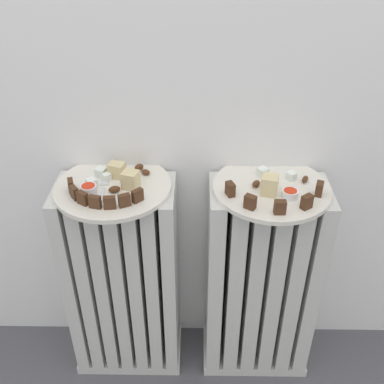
{
  "coord_description": "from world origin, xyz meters",
  "views": [
    {
      "loc": [
        0.01,
        -0.69,
        1.3
      ],
      "look_at": [
        0.0,
        0.28,
        0.65
      ],
      "focal_mm": 42.22,
      "sensor_mm": 36.0,
      "label": 1
    }
  ],
  "objects": [
    {
      "name": "radiator_left",
      "position": [
        -0.2,
        0.28,
        0.32
      ],
      "size": [
        0.33,
        0.18,
        0.66
      ],
      "color": "silver",
      "rests_on": "ground_plane"
    },
    {
      "name": "radiator_right",
      "position": [
        0.2,
        0.28,
        0.32
      ],
      "size": [
        0.33,
        0.18,
        0.66
      ],
      "color": "silver",
      "rests_on": "ground_plane"
    },
    {
      "name": "plate_left",
      "position": [
        -0.2,
        0.28,
        0.66
      ],
      "size": [
        0.3,
        0.3,
        0.01
      ],
      "primitive_type": "cylinder",
      "color": "silver",
      "rests_on": "radiator_left"
    },
    {
      "name": "plate_right",
      "position": [
        0.2,
        0.28,
        0.66
      ],
      "size": [
        0.3,
        0.3,
        0.01
      ],
      "primitive_type": "cylinder",
      "color": "silver",
      "rests_on": "radiator_right"
    },
    {
      "name": "dark_cake_slice_left_0",
      "position": [
        -0.3,
        0.25,
        0.69
      ],
      "size": [
        0.02,
        0.03,
        0.03
      ],
      "primitive_type": "cube",
      "rotation": [
        0.0,
        0.0,
        -1.28
      ],
      "color": "#472B19",
      "rests_on": "plate_left"
    },
    {
      "name": "dark_cake_slice_left_1",
      "position": [
        -0.29,
        0.22,
        0.69
      ],
      "size": [
        0.03,
        0.03,
        0.03
      ],
      "primitive_type": "cube",
      "rotation": [
        0.0,
        0.0,
        -0.93
      ],
      "color": "#472B19",
      "rests_on": "plate_left"
    },
    {
      "name": "dark_cake_slice_left_2",
      "position": [
        -0.26,
        0.19,
        0.69
      ],
      "size": [
        0.03,
        0.03,
        0.03
      ],
      "primitive_type": "cube",
      "rotation": [
        0.0,
        0.0,
        -0.59
      ],
      "color": "#472B19",
      "rests_on": "plate_left"
    },
    {
      "name": "dark_cake_slice_left_3",
      "position": [
        -0.23,
        0.18,
        0.69
      ],
      "size": [
        0.03,
        0.02,
        0.03
      ],
      "primitive_type": "cube",
      "rotation": [
        0.0,
        0.0,
        -0.24
      ],
      "color": "#472B19",
      "rests_on": "plate_left"
    },
    {
      "name": "dark_cake_slice_left_4",
      "position": [
        -0.19,
        0.18,
        0.69
      ],
      "size": [
        0.03,
        0.02,
        0.03
      ],
      "primitive_type": "cube",
      "rotation": [
        0.0,
        0.0,
        0.1
      ],
      "color": "#472B19",
      "rests_on": "plate_left"
    },
    {
      "name": "dark_cake_slice_left_5",
      "position": [
        -0.16,
        0.19,
        0.69
      ],
      "size": [
        0.03,
        0.02,
        0.03
      ],
      "primitive_type": "cube",
      "rotation": [
        0.0,
        0.0,
        0.45
      ],
      "color": "#472B19",
      "rests_on": "plate_left"
    },
    {
      "name": "dark_cake_slice_left_6",
      "position": [
        -0.13,
        0.21,
        0.69
      ],
      "size": [
        0.03,
        0.03,
        0.03
      ],
      "primitive_type": "cube",
      "rotation": [
        0.0,
        0.0,
        0.79
      ],
      "color": "#472B19",
      "rests_on": "plate_left"
    },
    {
      "name": "marble_cake_slice_left_0",
      "position": [
        -0.15,
        0.27,
        0.69
      ],
      "size": [
        0.05,
        0.05,
        0.05
      ],
      "primitive_type": "cube",
      "rotation": [
        0.0,
        0.0,
        -0.33
      ],
      "color": "beige",
      "rests_on": "plate_left"
    },
    {
      "name": "marble_cake_slice_left_1",
      "position": [
        -0.2,
        0.32,
        0.69
      ],
      "size": [
        0.05,
        0.04,
        0.04
      ],
      "primitive_type": "cube",
      "rotation": [
        0.0,
        0.0,
        -0.26
      ],
      "color": "beige",
      "rests_on": "plate_left"
    },
    {
      "name": "turkish_delight_left_0",
      "position": [
        -0.24,
        0.32,
        0.68
      ],
      "size": [
        0.03,
        0.03,
        0.02
      ],
      "primitive_type": "cube",
      "rotation": [
        0.0,
        0.0,
        1.14
      ],
      "color": "white",
      "rests_on": "plate_left"
    },
    {
      "name": "turkish_delight_left_1",
      "position": [
        -0.22,
        0.3,
        0.68
      ],
      "size": [
        0.03,
        0.03,
        0.02
      ],
      "primitive_type": "cube",
      "rotation": [
        0.0,
        0.0,
        0.84
      ],
      "color": "white",
      "rests_on": "plate_left"
    },
    {
      "name": "turkish_delight_left_2",
      "position": [
        -0.25,
        0.27,
        0.68
      ],
      "size": [
        0.03,
        0.03,
        0.02
      ],
      "primitive_type": "cube",
      "rotation": [
        0.0,
        0.0,
        0.65
      ],
      "color": "white",
      "rests_on": "plate_left"
    },
    {
      "name": "medjool_date_left_0",
      "position": [
        -0.14,
        0.35,
        0.68
      ],
      "size": [
        0.03,
        0.03,
        0.02
      ],
      "primitive_type": "ellipsoid",
      "rotation": [
        0.0,
        0.0,
        0.74
      ],
      "color": "#4C2814",
      "rests_on": "plate_left"
    },
    {
      "name": "medjool_date_left_1",
      "position": [
        -0.12,
        0.33,
        0.68
      ],
      "size": [
        0.03,
        0.03,
        0.01
      ],
      "primitive_type": "ellipsoid",
      "rotation": [
        0.0,
        0.0,
        2.77
      ],
      "color": "#4C2814",
      "rests_on": "plate_left"
    },
    {
      "name": "medjool_date_left_2",
      "position": [
        -0.22,
        0.36,
        0.68
      ],
      "size": [
        0.03,
        0.03,
        0.02
      ],
      "primitive_type": "ellipsoid",
      "rotation": [
        0.0,
        0.0,
        2.23
      ],
      "color": "#4C2814",
      "rests_on": "plate_left"
    },
    {
      "name": "medjool_date_left_3",
      "position": [
        -0.19,
        0.25,
        0.68
      ],
      "size": [
        0.03,
        0.03,
        0.02
      ],
      "primitive_type": "ellipsoid",
      "rotation": [
        0.0,
        0.0,
        0.32
      ],
      "color": "#4C2814",
      "rests_on": "plate_left"
    },
    {
      "name": "jam_bowl_left",
      "position": [
        -0.25,
        0.24,
        0.68
      ],
      "size": [
        0.04,
        0.04,
        0.02
      ],
      "color": "white",
      "rests_on": "plate_left"
    },
    {
      "name": "dark_cake_slice_right_0",
      "position": [
        0.09,
        0.24,
        0.69
      ],
      "size": [
        0.03,
        0.03,
        0.03
      ],
      "primitive_type": "cube",
      "rotation": [
        0.0,
        0.0,
        -1.2
      ],
      "color": "#472B19",
      "rests_on": "plate_right"
    },
    {
      "name": "dark_cake_slice_right_1",
      "position": [
        0.14,
        0.18,
        0.69
      ],
      "size": [
        0.03,
        0.03,
        0.03
      ],
      "primitive_type": "cube",
      "rotation": [
        0.0,
        0.0,
        -0.59
      ],
      "color": "#472B19",
      "rests_on": "plate_right"
    },
    {
      "name": "dark_cake_slice_right_2",
      "position": [
        0.21,
        0.16,
        0.69
      ],
      "size": [
        0.03,
        0.02,
        0.03
      ],
      "primitive_type": "cube",
      "rotation": [
        0.0,
        0.0,
        0.02
      ],
      "color": "#472B19",
      "rests_on": "plate_right"
    },
    {
      "name": "dark_cake_slice_right_3",
      "position": [
        0.27,
        0.19,
        0.69
      ],
      "size": [
        0.03,
        0.03,
        0.03
      ],
      "primitive_type": "cube",
      "rotation": [
        0.0,
        0.0,
        0.63
      ],
      "color": "#472B19",
      "rests_on": "plate_right"
    },
    {
      "name": "dark_cake_slice_right_4",
      "position": [
        0.31,
        0.24,
        0.69
      ],
      "size": [
        0.02,
        0.03,
        0.03
      ],
      "primitive_type": "cube",
      "rotation": [
        0.0,
        0.0,
        1.24
      ],
      "color": "#472B19",
      "rests_on": "plate_right"
    },
    {
      "name": "marble_cake_slice_right_0",
      "position": [
        0.19,
        0.25,
        0.7
      ],
      "size": [
        0.05,
        0.05,
        0.05
      ],
      "primitive_type": "cube",
      "rotation": [
        0.0,
        0.0,
        -0.25
      ],
      "color": "beige",
      "rests_on": "plate_right"
    },
    {
      "name": "turkish_delight_right_0",
      "position": [
        0.21,
        0.29,
        0.68
      ],
      "size": [
        0.02,
        0.02,
        0.02
      ],
      "primitive_type": "cube",
      "rotation": [
        0.0,
        0.0,
        1.43
      ],
      "color": "white",
      "rests_on": "plate_right"
    },
    {
      "name": "turkish_delight_right_1",
      "position": [
        0.18,
        0.33,
        0.68
      ],
      "size": [
        0.03,
        0.03,
        0.02
      ],
      "primitive_type": "cube",
      "rotation": [
        0.0,
        0.0,
        0.63
      ],
      "color": "white",
      "rests_on": "plate_right"
    },
    {
      "name": "turkish_delight_right_2",
      "position": [
        0.26,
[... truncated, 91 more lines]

